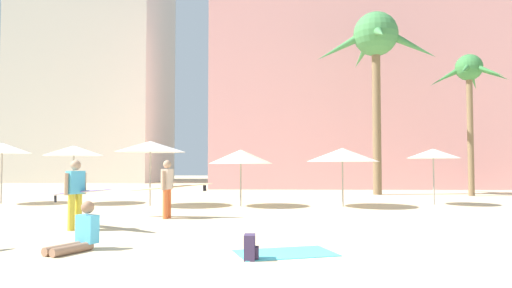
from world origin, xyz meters
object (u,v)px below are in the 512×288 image
(palm_tree_left, at_px, (375,43))
(person_far_right, at_px, (80,234))
(cafe_umbrella_0, at_px, (433,154))
(backpack, at_px, (250,248))
(cafe_umbrella_2, at_px, (241,157))
(cafe_umbrella_4, at_px, (150,147))
(beach_towel, at_px, (285,253))
(palm_tree_far_left, at_px, (469,79))
(cafe_umbrella_3, at_px, (74,151))
(cafe_umbrella_5, at_px, (2,148))
(person_near_left, at_px, (78,192))
(person_mid_center, at_px, (168,187))
(cafe_umbrella_1, at_px, (342,155))

(palm_tree_left, distance_m, person_far_right, 20.12)
(cafe_umbrella_0, bearing_deg, backpack, -122.20)
(palm_tree_left, bearing_deg, cafe_umbrella_2, -133.71)
(cafe_umbrella_4, height_order, beach_towel, cafe_umbrella_4)
(cafe_umbrella_0, bearing_deg, cafe_umbrella_4, -175.40)
(cafe_umbrella_0, bearing_deg, palm_tree_far_left, 54.90)
(cafe_umbrella_3, bearing_deg, cafe_umbrella_5, -179.61)
(palm_tree_left, xyz_separation_m, cafe_umbrella_5, (-16.57, -6.22, -5.84))
(palm_tree_left, distance_m, cafe_umbrella_2, 11.58)
(cafe_umbrella_3, bearing_deg, cafe_umbrella_2, -7.20)
(cafe_umbrella_2, height_order, cafe_umbrella_4, cafe_umbrella_4)
(backpack, relative_size, person_near_left, 0.16)
(cafe_umbrella_4, relative_size, person_far_right, 2.64)
(beach_towel, distance_m, person_far_right, 3.77)
(cafe_umbrella_0, relative_size, person_mid_center, 0.81)
(cafe_umbrella_0, bearing_deg, beach_towel, -121.27)
(palm_tree_far_left, distance_m, cafe_umbrella_3, 19.33)
(cafe_umbrella_0, xyz_separation_m, cafe_umbrella_3, (-14.44, -0.05, 0.13))
(cafe_umbrella_4, height_order, person_mid_center, cafe_umbrella_4)
(palm_tree_far_left, bearing_deg, cafe_umbrella_4, -157.27)
(cafe_umbrella_2, height_order, cafe_umbrella_3, cafe_umbrella_3)
(person_mid_center, relative_size, person_far_right, 2.67)
(cafe_umbrella_0, height_order, cafe_umbrella_2, cafe_umbrella_0)
(beach_towel, bearing_deg, person_far_right, 178.43)
(backpack, distance_m, person_near_left, 5.65)
(backpack, xyz_separation_m, person_far_right, (-3.16, 0.69, 0.11))
(cafe_umbrella_2, distance_m, backpack, 9.98)
(cafe_umbrella_0, bearing_deg, cafe_umbrella_5, -179.77)
(cafe_umbrella_3, bearing_deg, backpack, -54.22)
(person_near_left, bearing_deg, cafe_umbrella_2, 91.23)
(cafe_umbrella_4, xyz_separation_m, person_mid_center, (1.59, -3.93, -1.35))
(palm_tree_far_left, bearing_deg, person_near_left, -139.83)
(cafe_umbrella_5, distance_m, person_mid_center, 9.33)
(cafe_umbrella_1, height_order, backpack, cafe_umbrella_1)
(palm_tree_left, height_order, cafe_umbrella_2, palm_tree_left)
(palm_tree_far_left, height_order, backpack, palm_tree_far_left)
(person_mid_center, bearing_deg, backpack, 127.11)
(cafe_umbrella_0, relative_size, cafe_umbrella_2, 0.90)
(person_near_left, bearing_deg, cafe_umbrella_4, 119.87)
(cafe_umbrella_0, relative_size, cafe_umbrella_3, 0.94)
(cafe_umbrella_2, bearing_deg, cafe_umbrella_3, 172.80)
(palm_tree_left, distance_m, cafe_umbrella_5, 18.63)
(cafe_umbrella_5, relative_size, backpack, 5.88)
(palm_tree_far_left, relative_size, cafe_umbrella_5, 2.93)
(beach_towel, bearing_deg, cafe_umbrella_5, 138.16)
(palm_tree_left, bearing_deg, person_near_left, -127.61)
(cafe_umbrella_2, relative_size, person_near_left, 0.94)
(person_near_left, bearing_deg, person_mid_center, 86.08)
(palm_tree_left, xyz_separation_m, beach_towel, (-5.33, -16.28, -8.08))
(palm_tree_far_left, height_order, person_near_left, palm_tree_far_left)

